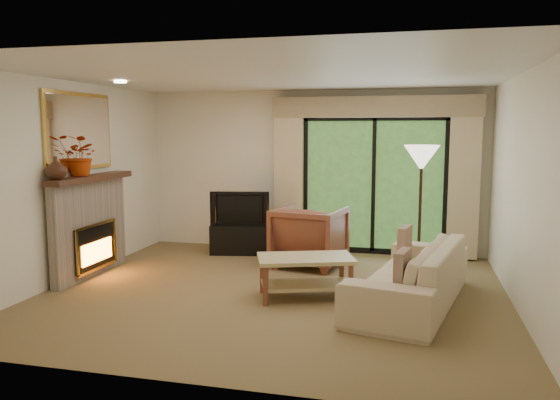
% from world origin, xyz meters
% --- Properties ---
extents(floor, '(5.50, 5.50, 0.00)m').
position_xyz_m(floor, '(0.00, 0.00, 0.00)').
color(floor, olive).
rests_on(floor, ground).
extents(ceiling, '(5.50, 5.50, 0.00)m').
position_xyz_m(ceiling, '(0.00, 0.00, 2.60)').
color(ceiling, silver).
rests_on(ceiling, ground).
extents(wall_back, '(5.00, 0.00, 5.00)m').
position_xyz_m(wall_back, '(0.00, 2.50, 1.30)').
color(wall_back, white).
rests_on(wall_back, ground).
extents(wall_front, '(5.00, 0.00, 5.00)m').
position_xyz_m(wall_front, '(0.00, -2.50, 1.30)').
color(wall_front, white).
rests_on(wall_front, ground).
extents(wall_left, '(0.00, 5.00, 5.00)m').
position_xyz_m(wall_left, '(-2.75, 0.00, 1.30)').
color(wall_left, white).
rests_on(wall_left, ground).
extents(wall_right, '(0.00, 5.00, 5.00)m').
position_xyz_m(wall_right, '(2.75, 0.00, 1.30)').
color(wall_right, white).
rests_on(wall_right, ground).
extents(fireplace, '(0.24, 1.70, 1.37)m').
position_xyz_m(fireplace, '(-2.63, 0.20, 0.69)').
color(fireplace, gray).
rests_on(fireplace, floor).
extents(mirror, '(0.07, 1.45, 1.02)m').
position_xyz_m(mirror, '(-2.71, 0.20, 1.95)').
color(mirror, gold).
rests_on(mirror, wall_left).
extents(sliding_door, '(2.26, 0.10, 2.16)m').
position_xyz_m(sliding_door, '(1.00, 2.45, 1.10)').
color(sliding_door, black).
rests_on(sliding_door, floor).
extents(curtain_left, '(0.45, 0.18, 2.35)m').
position_xyz_m(curtain_left, '(-0.35, 2.34, 1.20)').
color(curtain_left, '#CDB68B').
rests_on(curtain_left, floor).
extents(curtain_right, '(0.45, 0.18, 2.35)m').
position_xyz_m(curtain_right, '(2.35, 2.34, 1.20)').
color(curtain_right, '#CDB68B').
rests_on(curtain_right, floor).
extents(cornice, '(3.20, 0.24, 0.32)m').
position_xyz_m(cornice, '(1.00, 2.36, 2.32)').
color(cornice, '#9C8763').
rests_on(cornice, wall_back).
extents(media_console, '(1.00, 0.59, 0.47)m').
position_xyz_m(media_console, '(-1.06, 1.95, 0.24)').
color(media_console, black).
rests_on(media_console, floor).
extents(tv, '(0.94, 0.30, 0.54)m').
position_xyz_m(tv, '(-1.06, 1.95, 0.74)').
color(tv, black).
rests_on(tv, media_console).
extents(armchair, '(1.09, 1.11, 0.88)m').
position_xyz_m(armchair, '(0.17, 1.40, 0.44)').
color(armchair, brown).
rests_on(armchair, floor).
extents(sofa, '(1.42, 2.53, 0.70)m').
position_xyz_m(sofa, '(1.61, -0.05, 0.35)').
color(sofa, '#C5AE89').
rests_on(sofa, floor).
extents(pillow_near, '(0.17, 0.38, 0.37)m').
position_xyz_m(pillow_near, '(1.53, -0.74, 0.58)').
color(pillow_near, '#512923').
rests_on(pillow_near, sofa).
extents(pillow_far, '(0.18, 0.39, 0.38)m').
position_xyz_m(pillow_far, '(1.53, 0.64, 0.58)').
color(pillow_far, '#512923').
rests_on(pillow_far, sofa).
extents(coffee_table, '(1.24, 0.94, 0.50)m').
position_xyz_m(coffee_table, '(0.41, -0.12, 0.25)').
color(coffee_table, tan).
rests_on(coffee_table, floor).
extents(floor_lamp, '(0.52, 0.52, 1.77)m').
position_xyz_m(floor_lamp, '(1.71, 1.29, 0.88)').
color(floor_lamp, beige).
rests_on(floor_lamp, floor).
extents(vase, '(0.28, 0.28, 0.28)m').
position_xyz_m(vase, '(-2.61, -0.48, 1.51)').
color(vase, '#3E2115').
rests_on(vase, fireplace).
extents(branches, '(0.54, 0.48, 0.53)m').
position_xyz_m(branches, '(-2.61, 0.06, 1.63)').
color(branches, '#AD340A').
rests_on(branches, fireplace).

